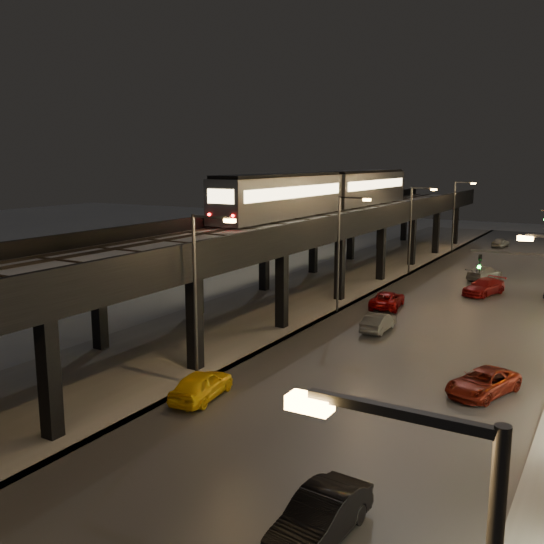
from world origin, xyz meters
The scene contains 19 objects.
road_surface centered at (7.50, 35.00, 0.03)m, with size 17.00×120.00×0.06m, color #46474D.
under_viaduct_pavement centered at (-6.00, 35.00, 0.03)m, with size 11.00×120.00×0.06m, color #9FA1A8.
elevated_viaduct centered at (-6.00, 31.84, 5.62)m, with size 9.00×100.00×6.30m.
viaduct_trackbed centered at (-6.01, 31.97, 6.39)m, with size 8.40×100.00×0.32m.
viaduct_parapet_streetside centered at (-1.65, 32.00, 6.85)m, with size 0.30×100.00×1.10m, color black.
viaduct_parapet_far centered at (-10.35, 32.00, 6.85)m, with size 0.30×100.00×1.10m, color black.
streetlight_left_1 centered at (-0.43, 13.00, 5.24)m, with size 2.57×0.28×9.00m.
streetlight_left_2 centered at (-0.43, 31.00, 5.24)m, with size 2.57×0.28×9.00m.
streetlight_left_3 centered at (-0.43, 49.00, 5.24)m, with size 2.57×0.28×9.00m.
streetlight_left_4 centered at (-0.43, 67.00, 5.24)m, with size 2.57×0.28×9.00m.
subway_train centered at (-8.50, 46.08, 8.54)m, with size 3.23×39.11×3.87m.
car_taxi centered at (0.68, 11.55, 0.72)m, with size 1.70×4.21×1.44m, color yellow.
car_near_white centered at (4.00, 27.40, 0.64)m, with size 1.36×3.89×1.28m, color #57585B.
car_mid_silver centered at (2.25, 34.12, 0.65)m, with size 2.17×4.71×1.31m, color #800506.
car_mid_dark centered at (6.71, 49.65, 0.70)m, with size 1.96×4.82×1.40m, color gray.
car_far_white centered at (3.97, 74.45, 0.64)m, with size 1.51×3.76×1.28m, color gray.
car_onc_silver centered at (10.61, 4.31, 0.74)m, with size 1.57×4.49×1.48m, color black.
car_onc_dark centered at (12.58, 19.04, 0.63)m, with size 2.08×4.52×1.25m, color maroon.
car_onc_white centered at (7.97, 42.86, 0.70)m, with size 1.97×4.84×1.40m, color maroon.
Camera 1 is at (17.85, -11.18, 11.66)m, focal length 40.00 mm.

